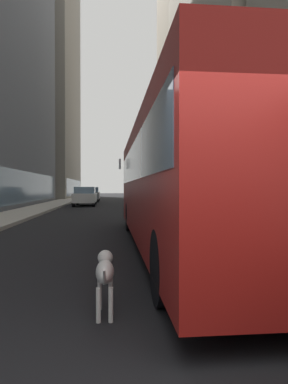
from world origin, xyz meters
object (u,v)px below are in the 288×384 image
(car_grey_wagon, at_px, (91,194))
(dalmatian_dog, at_px, (105,272))
(car_white_van, at_px, (85,196))
(transit_bus, at_px, (183,179))

(car_grey_wagon, height_order, dalmatian_dog, car_grey_wagon)
(car_white_van, distance_m, dalmatian_dog, 25.42)
(transit_bus, height_order, dalmatian_dog, transit_bus)
(transit_bus, relative_size, car_white_van, 2.52)
(transit_bus, xyz_separation_m, car_grey_wagon, (-4.00, 29.35, -0.96))
(transit_bus, bearing_deg, car_grey_wagon, 97.76)
(car_grey_wagon, relative_size, car_white_van, 0.88)
(car_grey_wagon, xyz_separation_m, car_white_van, (-0.00, -8.38, 0.00))
(car_white_van, height_order, dalmatian_dog, car_white_van)
(transit_bus, height_order, car_grey_wagon, transit_bus)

